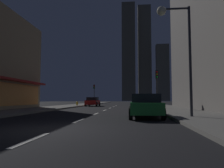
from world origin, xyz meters
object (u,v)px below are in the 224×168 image
(car_parked_near, at_px, (145,106))
(fire_hydrant_far_left, at_px, (77,103))
(car_parked_far, at_px, (93,102))
(traffic_light_near_right, at_px, (157,80))
(traffic_light_far_left, at_px, (94,90))
(street_lamp_right, at_px, (175,33))

(car_parked_near, xyz_separation_m, fire_hydrant_far_left, (-9.50, 19.55, -0.29))
(car_parked_far, height_order, traffic_light_near_right, traffic_light_near_right)
(car_parked_near, distance_m, car_parked_far, 21.89)
(fire_hydrant_far_left, bearing_deg, traffic_light_far_left, 88.19)
(car_parked_near, xyz_separation_m, street_lamp_right, (1.78, -0.52, 4.33))
(car_parked_far, xyz_separation_m, traffic_light_near_right, (9.10, -10.33, 2.45))
(car_parked_far, xyz_separation_m, street_lamp_right, (8.98, -21.19, 4.33))
(traffic_light_near_right, xyz_separation_m, street_lamp_right, (-0.12, -10.86, 1.87))
(traffic_light_far_left, relative_size, street_lamp_right, 0.64)
(traffic_light_near_right, bearing_deg, fire_hydrant_far_left, 141.09)
(car_parked_near, bearing_deg, street_lamp_right, -16.15)
(car_parked_far, relative_size, street_lamp_right, 0.64)
(car_parked_near, distance_m, traffic_light_far_left, 33.55)
(car_parked_near, height_order, traffic_light_far_left, traffic_light_far_left)
(car_parked_far, distance_m, traffic_light_near_right, 13.98)
(traffic_light_near_right, bearing_deg, traffic_light_far_left, 116.72)
(traffic_light_far_left, bearing_deg, street_lamp_right, -71.60)
(car_parked_far, height_order, street_lamp_right, street_lamp_right)
(traffic_light_far_left, bearing_deg, fire_hydrant_far_left, -91.81)
(car_parked_far, xyz_separation_m, traffic_light_far_left, (-1.90, 11.52, 2.45))
(car_parked_far, distance_m, street_lamp_right, 23.42)
(car_parked_near, xyz_separation_m, traffic_light_far_left, (-9.10, 32.19, 2.45))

